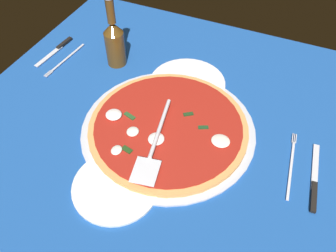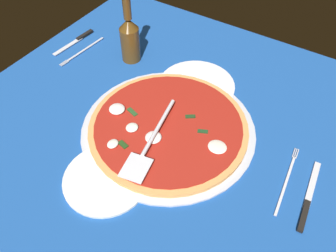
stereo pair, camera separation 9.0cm
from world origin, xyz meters
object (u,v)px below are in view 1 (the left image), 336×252
Objects in this scene: dinner_plate_right at (116,186)px; pizza at (167,127)px; beer_bottle at (114,41)px; place_setting_far at (303,175)px; dinner_plate_left at (187,83)px; place_setting_near at (61,55)px; pizza_server at (155,143)px.

pizza is (-20.59, 3.81, 1.01)cm from dinner_plate_right.
place_setting_far is at bearing 72.37° from beer_bottle.
place_setting_near reaches higher than dinner_plate_left.
dinner_plate_left is 41.84cm from place_setting_far.
beer_bottle is (-27.32, -26.16, 4.57)cm from pizza_server.
pizza is 33.24cm from beer_bottle.
place_setting_far is at bearing 92.32° from pizza_server.
beer_bottle reaches higher than place_setting_far.
dinner_plate_right is at bearing 53.08° from place_setting_near.
place_setting_near is (-36.12, -40.84, -0.15)cm from dinner_plate_right.
pizza is 1.97× the size of place_setting_near.
beer_bottle is at bearing 106.60° from place_setting_near.
place_setting_near is at bearing -131.49° from dinner_plate_right.
place_setting_near and place_setting_far have the same top height.
pizza is 1.86× the size of place_setting_far.
pizza_server reaches higher than dinner_plate_right.
dinner_plate_left is at bearing 99.57° from place_setting_near.
dinner_plate_right is 43.89cm from place_setting_far.
pizza_server is at bearing 0.71° from pizza.
place_setting_far reaches higher than dinner_plate_left.
pizza is (19.23, 2.32, 1.01)cm from dinner_plate_left.
beer_bottle reaches higher than dinner_plate_right.
place_setting_near is 81.02cm from place_setting_far.
pizza reaches higher than place_setting_far.
dinner_plate_left is 27.37cm from pizza_server.
pizza reaches higher than place_setting_near.
beer_bottle is at bearing 66.80° from place_setting_far.
pizza is 1.83× the size of beer_bottle.
pizza_server is at bearing 43.75° from beer_bottle.
dinner_plate_right is at bearing -2.14° from dinner_plate_left.
dinner_plate_left is 19.40cm from pizza.
beer_bottle is (-19.49, -26.06, 6.77)cm from pizza.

